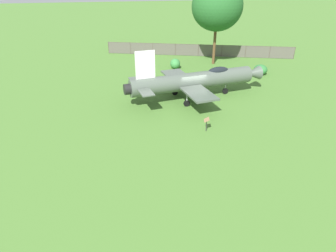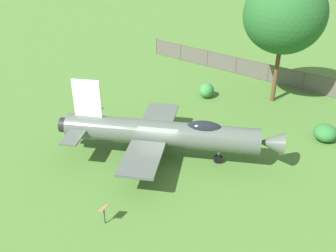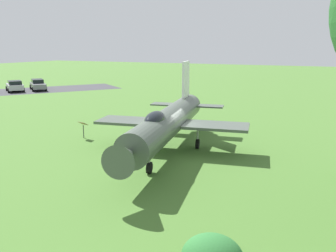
{
  "view_description": "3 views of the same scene",
  "coord_description": "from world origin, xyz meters",
  "px_view_note": "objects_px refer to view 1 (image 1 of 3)",
  "views": [
    {
      "loc": [
        -7.04,
        -26.68,
        11.49
      ],
      "look_at": [
        -3.83,
        -8.13,
        1.5
      ],
      "focal_mm": 31.89,
      "sensor_mm": 36.0,
      "label": 1
    },
    {
      "loc": [
        7.71,
        -19.49,
        14.09
      ],
      "look_at": [
        -0.02,
        1.36,
        1.66
      ],
      "focal_mm": 40.82,
      "sensor_mm": 36.0,
      "label": 2
    },
    {
      "loc": [
        18.27,
        8.64,
        6.21
      ],
      "look_at": [
        -0.09,
        -0.08,
        1.58
      ],
      "focal_mm": 37.81,
      "sensor_mm": 36.0,
      "label": 3
    }
  ],
  "objects_px": {
    "display_jet": "(196,80)",
    "shade_tree": "(217,6)",
    "info_plaque": "(207,122)",
    "shrub_by_tree": "(260,70)",
    "shrub_near_fence": "(175,64)"
  },
  "relations": [
    {
      "from": "shrub_by_tree",
      "to": "info_plaque",
      "type": "distance_m",
      "value": 16.56
    },
    {
      "from": "info_plaque",
      "to": "shrub_near_fence",
      "type": "bearing_deg",
      "value": 87.34
    },
    {
      "from": "display_jet",
      "to": "shrub_by_tree",
      "type": "bearing_deg",
      "value": 21.3
    },
    {
      "from": "display_jet",
      "to": "info_plaque",
      "type": "bearing_deg",
      "value": -107.83
    },
    {
      "from": "display_jet",
      "to": "shrub_near_fence",
      "type": "distance_m",
      "value": 10.21
    },
    {
      "from": "shrub_by_tree",
      "to": "display_jet",
      "type": "bearing_deg",
      "value": -148.22
    },
    {
      "from": "shrub_near_fence",
      "to": "info_plaque",
      "type": "relative_size",
      "value": 1.33
    },
    {
      "from": "info_plaque",
      "to": "shrub_by_tree",
      "type": "bearing_deg",
      "value": 50.44
    },
    {
      "from": "shade_tree",
      "to": "info_plaque",
      "type": "relative_size",
      "value": 9.0
    },
    {
      "from": "display_jet",
      "to": "info_plaque",
      "type": "xyz_separation_m",
      "value": [
        -0.87,
        -6.77,
        -1.02
      ]
    },
    {
      "from": "display_jet",
      "to": "shrub_near_fence",
      "type": "height_order",
      "value": "display_jet"
    },
    {
      "from": "display_jet",
      "to": "shade_tree",
      "type": "xyz_separation_m",
      "value": [
        5.42,
        11.41,
        5.39
      ]
    },
    {
      "from": "display_jet",
      "to": "shade_tree",
      "type": "bearing_deg",
      "value": 54.09
    },
    {
      "from": "display_jet",
      "to": "info_plaque",
      "type": "height_order",
      "value": "display_jet"
    },
    {
      "from": "shrub_by_tree",
      "to": "info_plaque",
      "type": "xyz_separation_m",
      "value": [
        -10.54,
        -12.76,
        0.26
      ]
    }
  ]
}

